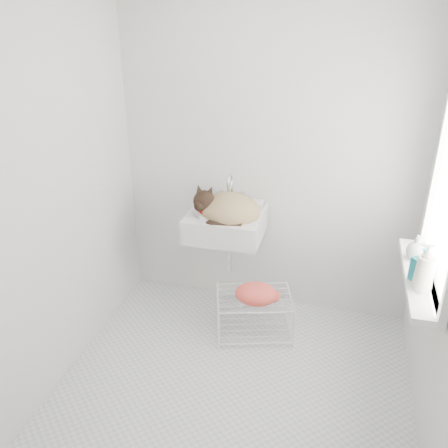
% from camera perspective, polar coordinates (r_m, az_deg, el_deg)
% --- Properties ---
extents(floor, '(2.20, 2.00, 0.02)m').
position_cam_1_polar(floor, '(3.29, 1.31, -18.12)').
color(floor, silver).
rests_on(floor, ground).
extents(back_wall, '(2.20, 0.02, 2.50)m').
position_cam_1_polar(back_wall, '(3.52, 5.37, 8.48)').
color(back_wall, silver).
rests_on(back_wall, ground).
extents(left_wall, '(0.02, 2.00, 2.50)m').
position_cam_1_polar(left_wall, '(3.02, -19.21, 4.25)').
color(left_wall, silver).
rests_on(left_wall, ground).
extents(windowsill, '(0.16, 0.88, 0.04)m').
position_cam_1_polar(windowsill, '(2.95, 22.03, -5.89)').
color(windowsill, white).
rests_on(windowsill, right_wall).
extents(sink, '(0.54, 0.47, 0.22)m').
position_cam_1_polar(sink, '(3.47, 0.21, 1.29)').
color(sink, silver).
rests_on(sink, back_wall).
extents(faucet, '(0.20, 0.14, 0.20)m').
position_cam_1_polar(faucet, '(3.58, 0.94, 4.47)').
color(faucet, silver).
rests_on(faucet, sink).
extents(cat, '(0.48, 0.40, 0.29)m').
position_cam_1_polar(cat, '(3.44, 0.33, 1.77)').
color(cat, tan).
rests_on(cat, sink).
extents(wire_rack, '(0.61, 0.50, 0.31)m').
position_cam_1_polar(wire_rack, '(3.60, 3.53, -10.68)').
color(wire_rack, silver).
rests_on(wire_rack, floor).
extents(towel, '(0.32, 0.24, 0.12)m').
position_cam_1_polar(towel, '(3.44, 3.79, -8.67)').
color(towel, '#E29400').
rests_on(towel, wire_rack).
extents(bottle_a, '(0.09, 0.09, 0.23)m').
position_cam_1_polar(bottle_a, '(2.80, 22.20, -7.19)').
color(bottle_a, white).
rests_on(bottle_a, windowsill).
extents(bottle_b, '(0.13, 0.13, 0.20)m').
position_cam_1_polar(bottle_b, '(2.88, 22.03, -6.22)').
color(bottle_b, '#127B85').
rests_on(bottle_b, windowsill).
extents(bottle_c, '(0.16, 0.16, 0.15)m').
position_cam_1_polar(bottle_c, '(3.10, 21.59, -3.82)').
color(bottle_c, silver).
rests_on(bottle_c, windowsill).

